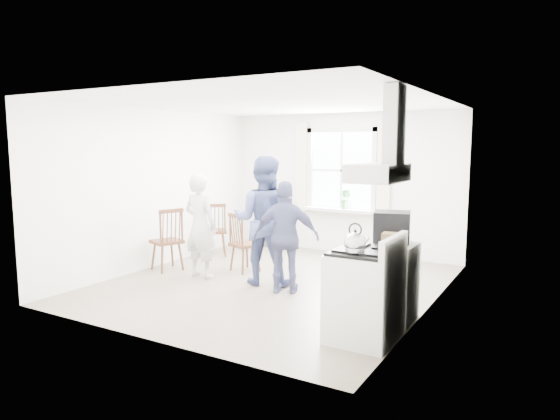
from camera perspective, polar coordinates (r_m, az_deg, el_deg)
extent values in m
cube|color=gray|center=(7.41, -0.75, -8.43)|extent=(4.62, 5.12, 0.02)
cube|color=white|center=(9.41, 7.14, 3.01)|extent=(4.62, 0.04, 2.64)
cube|color=white|center=(5.18, -15.20, -0.75)|extent=(4.62, 0.04, 2.64)
cube|color=white|center=(8.55, -13.95, 2.41)|extent=(0.04, 5.12, 2.64)
cube|color=white|center=(6.32, 17.21, 0.60)|extent=(0.04, 5.12, 2.64)
cube|color=white|center=(7.16, -0.78, 12.20)|extent=(4.62, 5.12, 0.02)
cube|color=white|center=(9.36, 7.08, 4.52)|extent=(1.20, 0.02, 1.40)
cube|color=silver|center=(9.33, 7.08, 9.08)|extent=(1.38, 0.09, 0.09)
cube|color=silver|center=(9.40, 6.93, -0.03)|extent=(1.38, 0.09, 0.09)
cube|color=silver|center=(9.61, 3.45, 4.63)|extent=(0.09, 0.09, 1.58)
cube|color=silver|center=(9.10, 10.75, 4.36)|extent=(0.09, 0.09, 1.58)
cube|color=silver|center=(9.33, 6.75, 0.01)|extent=(1.38, 0.24, 0.06)
cube|color=white|center=(9.67, 2.49, 4.95)|extent=(0.24, 0.05, 1.70)
cube|color=white|center=(9.03, 11.78, 4.63)|extent=(0.24, 0.05, 1.70)
cube|color=silver|center=(5.05, 11.17, 4.18)|extent=(0.45, 0.76, 0.18)
cube|color=silver|center=(5.00, 12.95, 9.49)|extent=(0.14, 0.30, 0.76)
cube|color=slate|center=(9.98, -0.80, -1.89)|extent=(0.40, 0.30, 0.80)
cube|color=white|center=(5.32, 9.63, -9.67)|extent=(0.65, 0.76, 0.92)
cube|color=black|center=(5.20, 9.74, -4.66)|extent=(0.61, 0.72, 0.03)
cube|color=white|center=(5.09, 12.88, -4.02)|extent=(0.06, 0.76, 0.20)
cylinder|color=silver|center=(5.38, 6.21, -6.76)|extent=(0.02, 0.61, 0.02)
sphere|color=silver|center=(5.00, 8.56, -3.70)|extent=(0.22, 0.22, 0.22)
cylinder|color=silver|center=(5.01, 8.55, -4.43)|extent=(0.20, 0.20, 0.04)
torus|color=black|center=(4.97, 8.59, -2.23)|extent=(0.14, 0.04, 0.14)
cube|color=silver|center=(5.93, 12.71, -8.04)|extent=(0.50, 0.55, 0.90)
cube|color=black|center=(5.90, 12.65, -2.71)|extent=(0.48, 0.45, 0.19)
cube|color=black|center=(5.87, 12.70, -0.99)|extent=(0.48, 0.45, 0.17)
cube|color=olive|center=(5.60, 12.88, -3.40)|extent=(0.27, 0.21, 0.16)
cube|color=#4E2A19|center=(9.23, -7.46, -2.42)|extent=(0.57, 0.57, 0.05)
cube|color=#4E2A19|center=(9.01, -7.45, -0.93)|extent=(0.34, 0.30, 0.54)
cylinder|color=#4E2A19|center=(9.27, -7.44, -3.84)|extent=(0.04, 0.04, 0.43)
cube|color=#4E2A19|center=(8.03, -4.04, -3.97)|extent=(0.52, 0.51, 0.05)
cube|color=#4E2A19|center=(7.89, -5.10, -2.26)|extent=(0.38, 0.20, 0.52)
cylinder|color=#4E2A19|center=(8.07, -4.02, -5.54)|extent=(0.03, 0.03, 0.41)
cube|color=#4E2A19|center=(8.28, -12.81, -3.54)|extent=(0.54, 0.55, 0.05)
cube|color=#4E2A19|center=(8.07, -12.28, -1.79)|extent=(0.20, 0.41, 0.56)
cylinder|color=#4E2A19|center=(8.33, -12.77, -5.19)|extent=(0.04, 0.04, 0.45)
imported|color=silver|center=(7.68, -9.08, -1.80)|extent=(0.61, 0.61, 1.59)
imported|color=#4F5C93|center=(7.23, -1.90, -1.20)|extent=(1.15, 1.15, 1.86)
imported|color=navy|center=(6.79, 0.69, -3.15)|extent=(1.18, 1.18, 1.54)
imported|color=#357737|center=(9.24, 7.47, 1.26)|extent=(0.21, 0.21, 0.37)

